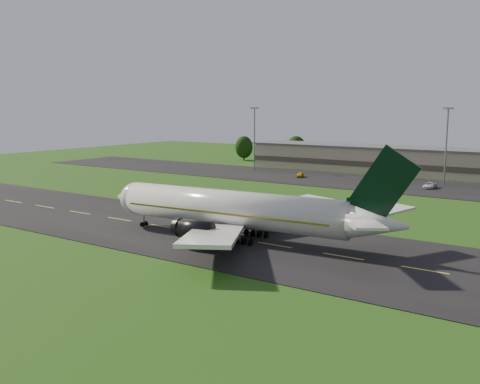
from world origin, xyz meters
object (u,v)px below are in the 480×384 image
Objects in this scene: airliner at (236,210)px; service_vehicle_b at (391,180)px; light_mast_west at (254,131)px; light_mast_centre at (447,137)px; service_vehicle_a at (300,175)px; service_vehicle_c at (430,185)px; terminal at (464,165)px.

airliner is 75.63m from service_vehicle_b.
light_mast_west reaches higher than service_vehicle_b.
light_mast_centre is 41.24m from service_vehicle_a.
light_mast_west is at bearing 172.17° from service_vehicle_c.
service_vehicle_c is at bearing -117.17° from service_vehicle_b.
terminal reaches higher than service_vehicle_b.
light_mast_west is at bearing 180.00° from light_mast_centre.
light_mast_centre reaches higher than airliner.
light_mast_centre is 5.29× the size of service_vehicle_b.
airliner is 81.22m from light_mast_centre.
airliner is 2.52× the size of light_mast_centre.
service_vehicle_c is at bearing -16.12° from service_vehicle_a.
airliner is at bearing -97.93° from terminal.
service_vehicle_a reaches higher than service_vehicle_b.
service_vehicle_c is (-2.61, -25.43, -3.15)m from terminal.
light_mast_centre is at bearing -2.55° from service_vehicle_a.
service_vehicle_b is at bearing -124.64° from terminal.
airliner is 97.04m from terminal.
service_vehicle_b is at bearing -5.94° from service_vehicle_a.
light_mast_centre reaches higher than terminal.
airliner is at bearing -97.56° from service_vehicle_c.
light_mast_west is at bearing 80.17° from service_vehicle_b.
light_mast_centre is at bearing -94.95° from terminal.
service_vehicle_c is (10.77, 70.68, -3.82)m from airliner.
light_mast_centre is (60.00, 0.00, 0.00)m from light_mast_west.
light_mast_west is 3.81× the size of service_vehicle_c.
terminal is 25.23m from service_vehicle_b.
light_mast_west reaches higher than airliner.
light_mast_west is (-61.40, -16.18, 8.75)m from terminal.
light_mast_centre reaches higher than service_vehicle_b.
terminal is at bearing -39.15° from service_vehicle_b.
service_vehicle_b is at bearing -161.06° from light_mast_centre.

